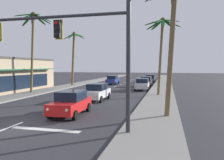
{
  "coord_description": "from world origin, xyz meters",
  "views": [
    {
      "loc": [
        8.55,
        -11.31,
        3.42
      ],
      "look_at": [
        3.79,
        8.0,
        2.2
      ],
      "focal_mm": 35.97,
      "sensor_mm": 36.0,
      "label": 1
    }
  ],
  "objects_px": {
    "sedan_parked_mid_kerb": "(146,81)",
    "traffic_signal_mast": "(59,39)",
    "sedan_third_in_queue": "(97,92)",
    "palm_left_second": "(33,32)",
    "sedan_parked_far_kerb": "(151,79)",
    "palm_right_second": "(162,35)",
    "palm_right_nearest": "(173,15)",
    "sedan_lead_at_stop_bar": "(71,103)",
    "sedan_parked_nearest_kerb": "(142,84)",
    "palm_left_third": "(74,49)",
    "sedan_oncoming_far": "(113,80)"
  },
  "relations": [
    {
      "from": "sedan_parked_mid_kerb",
      "to": "palm_right_second",
      "type": "distance_m",
      "value": 14.06
    },
    {
      "from": "sedan_parked_far_kerb",
      "to": "sedan_parked_nearest_kerb",
      "type": "bearing_deg",
      "value": -90.44
    },
    {
      "from": "sedan_parked_nearest_kerb",
      "to": "sedan_parked_far_kerb",
      "type": "distance_m",
      "value": 14.53
    },
    {
      "from": "traffic_signal_mast",
      "to": "sedan_lead_at_stop_bar",
      "type": "relative_size",
      "value": 2.53
    },
    {
      "from": "sedan_parked_far_kerb",
      "to": "palm_right_nearest",
      "type": "bearing_deg",
      "value": -83.39
    },
    {
      "from": "sedan_parked_mid_kerb",
      "to": "palm_left_second",
      "type": "xyz_separation_m",
      "value": [
        -12.7,
        -13.66,
        6.79
      ]
    },
    {
      "from": "sedan_parked_nearest_kerb",
      "to": "sedan_lead_at_stop_bar",
      "type": "bearing_deg",
      "value": -100.01
    },
    {
      "from": "traffic_signal_mast",
      "to": "sedan_oncoming_far",
      "type": "relative_size",
      "value": 2.55
    },
    {
      "from": "sedan_lead_at_stop_bar",
      "to": "sedan_third_in_queue",
      "type": "xyz_separation_m",
      "value": [
        -0.3,
        6.99,
        0.0
      ]
    },
    {
      "from": "sedan_parked_far_kerb",
      "to": "palm_left_third",
      "type": "xyz_separation_m",
      "value": [
        -12.59,
        -10.23,
        5.62
      ]
    },
    {
      "from": "traffic_signal_mast",
      "to": "palm_left_second",
      "type": "bearing_deg",
      "value": 127.14
    },
    {
      "from": "traffic_signal_mast",
      "to": "palm_right_nearest",
      "type": "height_order",
      "value": "palm_right_nearest"
    },
    {
      "from": "sedan_oncoming_far",
      "to": "palm_left_second",
      "type": "bearing_deg",
      "value": -110.75
    },
    {
      "from": "sedan_parked_mid_kerb",
      "to": "palm_left_second",
      "type": "height_order",
      "value": "palm_left_second"
    },
    {
      "from": "sedan_oncoming_far",
      "to": "traffic_signal_mast",
      "type": "bearing_deg",
      "value": -81.61
    },
    {
      "from": "sedan_parked_nearest_kerb",
      "to": "palm_right_second",
      "type": "distance_m",
      "value": 9.0
    },
    {
      "from": "sedan_lead_at_stop_bar",
      "to": "palm_left_third",
      "type": "height_order",
      "value": "palm_left_third"
    },
    {
      "from": "sedan_parked_nearest_kerb",
      "to": "sedan_parked_far_kerb",
      "type": "xyz_separation_m",
      "value": [
        0.11,
        14.53,
        0.0
      ]
    },
    {
      "from": "sedan_lead_at_stop_bar",
      "to": "palm_right_second",
      "type": "height_order",
      "value": "palm_right_second"
    },
    {
      "from": "sedan_oncoming_far",
      "to": "sedan_parked_nearest_kerb",
      "type": "relative_size",
      "value": 1.0
    },
    {
      "from": "sedan_third_in_queue",
      "to": "sedan_oncoming_far",
      "type": "relative_size",
      "value": 1.0
    },
    {
      "from": "sedan_oncoming_far",
      "to": "sedan_parked_far_kerb",
      "type": "relative_size",
      "value": 0.99
    },
    {
      "from": "sedan_third_in_queue",
      "to": "palm_left_second",
      "type": "bearing_deg",
      "value": 160.02
    },
    {
      "from": "palm_left_third",
      "to": "sedan_lead_at_stop_bar",
      "type": "bearing_deg",
      "value": -67.0
    },
    {
      "from": "sedan_lead_at_stop_bar",
      "to": "sedan_parked_nearest_kerb",
      "type": "relative_size",
      "value": 1.01
    },
    {
      "from": "sedan_lead_at_stop_bar",
      "to": "palm_left_second",
      "type": "distance_m",
      "value": 15.69
    },
    {
      "from": "sedan_lead_at_stop_bar",
      "to": "sedan_parked_mid_kerb",
      "type": "distance_m",
      "value": 24.24
    },
    {
      "from": "sedan_parked_mid_kerb",
      "to": "sedan_parked_far_kerb",
      "type": "height_order",
      "value": "same"
    },
    {
      "from": "traffic_signal_mast",
      "to": "palm_right_nearest",
      "type": "bearing_deg",
      "value": 36.02
    },
    {
      "from": "palm_right_nearest",
      "to": "sedan_lead_at_stop_bar",
      "type": "bearing_deg",
      "value": -174.58
    },
    {
      "from": "sedan_parked_mid_kerb",
      "to": "traffic_signal_mast",
      "type": "bearing_deg",
      "value": -94.31
    },
    {
      "from": "sedan_parked_nearest_kerb",
      "to": "sedan_parked_mid_kerb",
      "type": "bearing_deg",
      "value": 90.41
    },
    {
      "from": "palm_right_nearest",
      "to": "palm_right_second",
      "type": "height_order",
      "value": "palm_right_nearest"
    },
    {
      "from": "sedan_oncoming_far",
      "to": "sedan_parked_nearest_kerb",
      "type": "bearing_deg",
      "value": -53.43
    },
    {
      "from": "sedan_third_in_queue",
      "to": "palm_left_second",
      "type": "height_order",
      "value": "palm_left_second"
    },
    {
      "from": "sedan_lead_at_stop_bar",
      "to": "traffic_signal_mast",
      "type": "bearing_deg",
      "value": -74.64
    },
    {
      "from": "palm_right_nearest",
      "to": "palm_left_second",
      "type": "bearing_deg",
      "value": 149.52
    },
    {
      "from": "traffic_signal_mast",
      "to": "palm_right_second",
      "type": "height_order",
      "value": "palm_right_second"
    },
    {
      "from": "sedan_lead_at_stop_bar",
      "to": "palm_right_second",
      "type": "xyz_separation_m",
      "value": [
        5.9,
        11.66,
        6.04
      ]
    },
    {
      "from": "palm_left_second",
      "to": "palm_left_third",
      "type": "distance_m",
      "value": 11.71
    },
    {
      "from": "sedan_third_in_queue",
      "to": "palm_left_third",
      "type": "bearing_deg",
      "value": 121.05
    },
    {
      "from": "sedan_parked_far_kerb",
      "to": "palm_left_third",
      "type": "distance_m",
      "value": 17.17
    },
    {
      "from": "sedan_oncoming_far",
      "to": "palm_right_second",
      "type": "distance_m",
      "value": 18.65
    },
    {
      "from": "palm_left_second",
      "to": "sedan_third_in_queue",
      "type": "bearing_deg",
      "value": -19.98
    },
    {
      "from": "palm_right_nearest",
      "to": "palm_right_second",
      "type": "distance_m",
      "value": 11.05
    },
    {
      "from": "sedan_parked_nearest_kerb",
      "to": "sedan_oncoming_far",
      "type": "bearing_deg",
      "value": 126.57
    },
    {
      "from": "sedan_parked_far_kerb",
      "to": "palm_right_second",
      "type": "distance_m",
      "value": 21.63
    },
    {
      "from": "palm_right_nearest",
      "to": "palm_right_second",
      "type": "xyz_separation_m",
      "value": [
        -1.0,
        11.0,
        0.19
      ]
    },
    {
      "from": "sedan_lead_at_stop_bar",
      "to": "sedan_parked_nearest_kerb",
      "type": "distance_m",
      "value": 18.0
    },
    {
      "from": "traffic_signal_mast",
      "to": "sedan_parked_far_kerb",
      "type": "distance_m",
      "value": 36.18
    }
  ]
}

